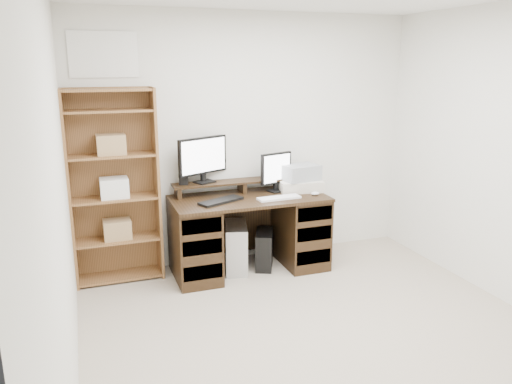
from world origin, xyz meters
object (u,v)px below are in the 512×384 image
desk (249,232)px  tower_silver (236,247)px  printer (300,185)px  monitor_small (276,170)px  bookshelf (114,185)px  monitor_wide (203,157)px  tower_black (264,249)px

desk → tower_silver: bearing=162.6°
desk → printer: bearing=7.3°
monitor_small → bookshelf: (-1.57, 0.10, -0.05)m
desk → monitor_wide: bearing=147.7°
monitor_wide → tower_silver: bearing=-62.5°
desk → monitor_small: (0.33, 0.12, 0.57)m
desk → monitor_wide: (-0.39, 0.24, 0.73)m
monitor_wide → bookshelf: size_ratio=0.29×
tower_silver → tower_black: 0.29m
desk → monitor_small: size_ratio=3.82×
desk → tower_black: 0.26m
tower_silver → monitor_small: bearing=24.7°
monitor_wide → bookshelf: 0.88m
tower_silver → tower_black: tower_silver is taller
monitor_small → tower_black: size_ratio=0.97×
tower_black → bookshelf: bookshelf is taller
monitor_small → bookshelf: bookshelf is taller
monitor_small → bookshelf: size_ratio=0.22×
monitor_wide → tower_black: 1.11m
bookshelf → printer: bearing=-4.4°
tower_black → bookshelf: 1.60m
monitor_wide → monitor_small: size_ratio=1.34×
desk → monitor_small: bearing=19.2°
tower_silver → tower_black: size_ratio=1.15×
monitor_wide → monitor_small: (0.72, -0.13, -0.16)m
monitor_wide → printer: size_ratio=1.23×
monitor_small → printer: (0.25, -0.04, -0.16)m
printer → monitor_wide: bearing=179.8°
desk → printer: (0.58, 0.07, 0.41)m
monitor_small → desk: bearing=-177.1°
desk → printer: 0.71m
monitor_wide → bookshelf: bookshelf is taller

